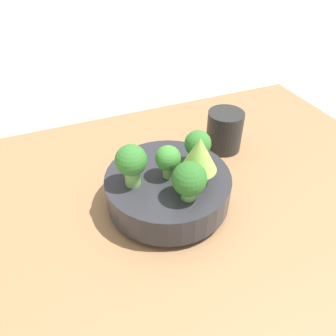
# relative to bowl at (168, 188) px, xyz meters

# --- Properties ---
(ground_plane) EXTENTS (6.00, 6.00, 0.00)m
(ground_plane) POSITION_rel_bowl_xyz_m (0.02, 0.02, -0.09)
(ground_plane) COLOR beige
(table) EXTENTS (1.13, 0.75, 0.04)m
(table) POSITION_rel_bowl_xyz_m (0.02, 0.02, -0.06)
(table) COLOR olive
(table) RESTS_ON ground_plane
(bowl) EXTENTS (0.25, 0.25, 0.07)m
(bowl) POSITION_rel_bowl_xyz_m (0.00, 0.00, 0.00)
(bowl) COLOR #28282D
(bowl) RESTS_ON table
(romanesco_piece_near) EXTENTS (0.07, 0.07, 0.10)m
(romanesco_piece_near) POSITION_rel_bowl_xyz_m (0.05, -0.04, 0.09)
(romanesco_piece_near) COLOR #7AB256
(romanesco_piece_near) RESTS_ON bowl
(broccoli_floret_center) EXTENTS (0.05, 0.05, 0.07)m
(broccoli_floret_center) POSITION_rel_bowl_xyz_m (-0.00, -0.00, 0.07)
(broccoli_floret_center) COLOR #6BA34C
(broccoli_floret_center) RESTS_ON bowl
(broccoli_floret_right) EXTENTS (0.05, 0.05, 0.08)m
(broccoli_floret_right) POSITION_rel_bowl_xyz_m (0.07, 0.01, 0.08)
(broccoli_floret_right) COLOR #609347
(broccoli_floret_right) RESTS_ON bowl
(broccoli_floret_left) EXTENTS (0.06, 0.06, 0.09)m
(broccoli_floret_left) POSITION_rel_bowl_xyz_m (-0.07, 0.00, 0.08)
(broccoli_floret_left) COLOR #6BA34C
(broccoli_floret_left) RESTS_ON bowl
(broccoli_floret_front) EXTENTS (0.06, 0.06, 0.07)m
(broccoli_floret_front) POSITION_rel_bowl_xyz_m (0.01, -0.07, 0.07)
(broccoli_floret_front) COLOR #6BA34C
(broccoli_floret_front) RESTS_ON bowl
(cup) EXTENTS (0.09, 0.09, 0.10)m
(cup) POSITION_rel_bowl_xyz_m (0.21, 0.13, 0.01)
(cup) COLOR black
(cup) RESTS_ON table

